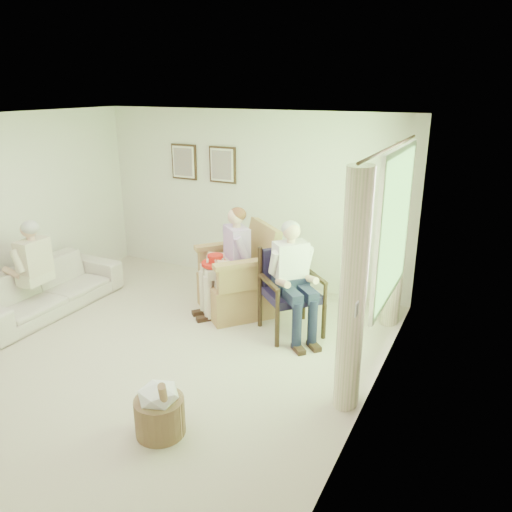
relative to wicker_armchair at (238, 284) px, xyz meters
name	(u,v)px	position (x,y,z in m)	size (l,w,h in m)	color
floor	(140,357)	(-0.38, -1.63, -0.38)	(5.50, 5.50, 0.00)	beige
back_wall	(250,198)	(-0.38, 1.12, 0.92)	(5.00, 0.04, 2.60)	silver
right_wall	(366,290)	(2.12, -1.63, 0.92)	(0.04, 5.50, 2.60)	silver
ceiling	(120,121)	(-0.38, -1.63, 2.22)	(5.00, 5.50, 0.02)	white
window	(395,223)	(2.08, -0.43, 1.21)	(0.13, 2.50, 1.63)	#2D6B23
curtain_left	(353,293)	(1.95, -1.41, 0.77)	(0.34, 0.34, 2.30)	beige
curtain_right	(397,237)	(1.95, 0.55, 0.77)	(0.34, 0.34, 2.30)	beige
framed_print_left	(184,162)	(-1.53, 1.08, 1.40)	(0.45, 0.05, 0.55)	#382114
framed_print_right	(222,165)	(-0.83, 1.08, 1.40)	(0.45, 0.05, 0.55)	#382114
wicker_armchair	(238,284)	(0.00, 0.00, 0.00)	(0.93, 0.92, 1.19)	tan
wood_armchair	(295,288)	(0.91, -0.21, 0.19)	(0.67, 0.63, 1.03)	black
sofa	(46,289)	(-2.33, -1.17, -0.06)	(0.84, 2.14, 0.62)	beige
person_wicker	(232,254)	(0.00, -0.16, 0.47)	(0.40, 0.63, 1.42)	beige
person_dark	(290,272)	(0.91, -0.38, 0.45)	(0.40, 0.63, 1.40)	#191F39
person_sofa	(29,264)	(-2.33, -1.37, 0.35)	(0.42, 0.62, 1.28)	beige
red_hat	(215,261)	(-0.17, -0.29, 0.39)	(0.36, 0.36, 0.14)	red
hatbox	(159,408)	(0.61, -2.58, -0.13)	(0.52, 0.52, 0.65)	tan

